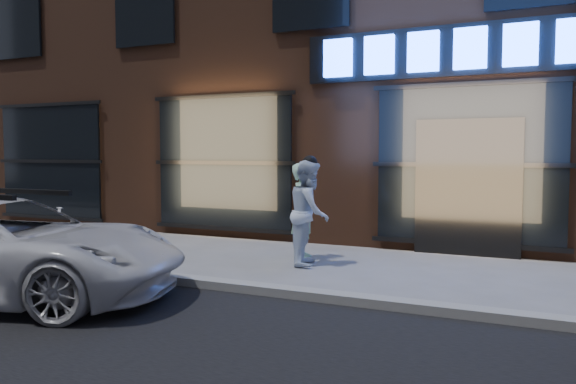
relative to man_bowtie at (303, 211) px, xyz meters
The scene contains 5 objects.
ground 3.63m from the man_bowtie, 44.62° to the right, with size 90.00×90.00×0.00m, color slate.
curb 3.61m from the man_bowtie, 44.62° to the right, with size 60.00×0.25×0.12m, color gray.
storefront_building 7.44m from the man_bowtie, 65.46° to the left, with size 30.20×8.28×10.30m.
man_bowtie is the anchor object (origin of this frame).
man_cap 0.55m from the man_bowtie, 56.31° to the right, with size 0.82×0.64×1.69m, color white.
Camera 1 is at (1.22, -6.31, 1.81)m, focal length 35.00 mm.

